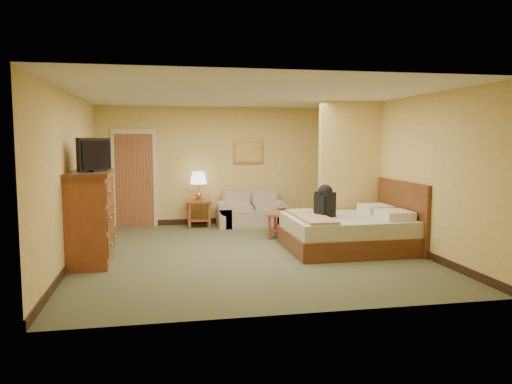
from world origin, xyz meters
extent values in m
plane|color=#4E5134|center=(0.00, 0.00, 0.00)|extent=(6.00, 6.00, 0.00)
plane|color=white|center=(0.00, 0.00, 2.60)|extent=(6.00, 6.00, 0.00)
cube|color=#D7B55B|center=(0.00, 3.00, 1.30)|extent=(5.50, 0.02, 2.60)
cube|color=#D7B55B|center=(-2.75, 0.00, 1.30)|extent=(0.02, 6.00, 2.60)
cube|color=#D7B55B|center=(2.75, 0.00, 1.30)|extent=(0.02, 6.00, 2.60)
cube|color=#D7B55B|center=(2.15, 0.93, 1.30)|extent=(1.20, 0.15, 2.60)
cube|color=beige|center=(-1.95, 2.97, 1.05)|extent=(0.94, 0.06, 2.10)
cube|color=brown|center=(-1.95, 2.96, 1.00)|extent=(0.80, 0.04, 2.00)
cylinder|color=#BB8444|center=(-1.65, 2.90, 1.00)|extent=(0.04, 0.12, 0.04)
cube|color=black|center=(0.00, 2.99, 0.06)|extent=(5.50, 0.02, 0.12)
cube|color=tan|center=(0.55, 2.52, 0.19)|extent=(1.24, 0.66, 0.37)
cube|color=tan|center=(0.55, 2.81, 0.57)|extent=(1.24, 0.16, 0.39)
cube|color=tan|center=(-0.07, 2.52, 0.21)|extent=(0.26, 0.66, 0.41)
cube|color=tan|center=(1.17, 2.52, 0.21)|extent=(0.26, 0.66, 0.41)
cube|color=brown|center=(-0.60, 2.65, 0.56)|extent=(0.53, 0.53, 0.04)
cube|color=brown|center=(-0.60, 2.65, 0.16)|extent=(0.44, 0.44, 0.03)
cube|color=brown|center=(-0.81, 2.44, 0.27)|extent=(0.05, 0.05, 0.54)
cube|color=brown|center=(-0.39, 2.44, 0.27)|extent=(0.05, 0.05, 0.54)
cube|color=brown|center=(-0.81, 2.86, 0.27)|extent=(0.05, 0.05, 0.54)
cube|color=brown|center=(-0.39, 2.86, 0.27)|extent=(0.05, 0.05, 0.54)
cylinder|color=#BB8444|center=(-0.60, 2.65, 0.60)|extent=(0.19, 0.19, 0.04)
cylinder|color=#BB8444|center=(-0.60, 2.65, 0.84)|extent=(0.02, 0.02, 0.31)
cone|color=white|center=(-0.60, 2.65, 1.06)|extent=(0.37, 0.37, 0.26)
cube|color=brown|center=(1.02, 1.19, 0.46)|extent=(0.97, 0.97, 0.04)
cube|color=brown|center=(1.02, 1.19, 0.16)|extent=(0.83, 0.83, 0.03)
cube|color=brown|center=(0.70, 0.87, 0.22)|extent=(0.05, 0.05, 0.45)
cube|color=brown|center=(1.34, 1.51, 0.22)|extent=(0.05, 0.05, 0.45)
cube|color=#B78E3F|center=(0.55, 2.98, 1.60)|extent=(0.68, 0.03, 0.53)
cube|color=#B98839|center=(0.55, 2.96, 1.60)|extent=(0.56, 0.02, 0.41)
cube|color=brown|center=(-2.48, -0.21, 0.67)|extent=(0.61, 1.22, 1.34)
cube|color=#522713|center=(-2.48, -0.21, 1.37)|extent=(0.69, 1.31, 0.07)
cube|color=black|center=(-2.38, -0.21, 1.42)|extent=(0.34, 0.41, 0.03)
cube|color=black|center=(-2.38, -0.21, 1.66)|extent=(0.42, 0.77, 0.49)
cube|color=#522713|center=(1.75, -0.10, 0.16)|extent=(2.12, 1.70, 0.32)
cube|color=beige|center=(1.75, -0.10, 0.45)|extent=(2.06, 1.63, 0.25)
cube|color=#522713|center=(2.71, -0.10, 0.58)|extent=(0.06, 1.80, 1.17)
cube|color=silver|center=(2.40, -0.47, 0.64)|extent=(0.48, 0.58, 0.15)
cube|color=silver|center=(2.40, 0.27, 0.64)|extent=(0.48, 0.58, 0.15)
cube|color=#9A7B54|center=(1.06, -0.10, 0.59)|extent=(0.48, 1.59, 0.05)
cube|color=black|center=(1.35, 0.00, 0.78)|extent=(0.32, 0.38, 0.42)
sphere|color=black|center=(1.35, 0.00, 1.00)|extent=(0.25, 0.25, 0.25)
camera|label=1|loc=(-1.41, -8.06, 1.88)|focal=35.00mm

